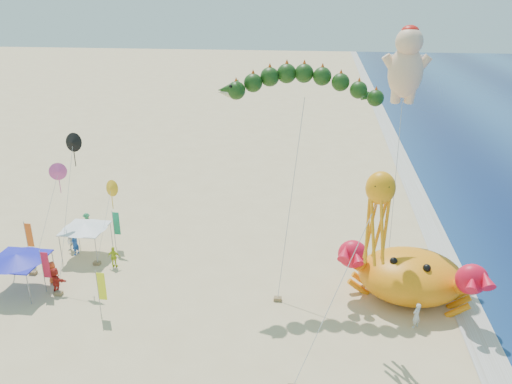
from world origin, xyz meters
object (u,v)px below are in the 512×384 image
Objects in this scene: dragon_kite at (303,90)px; octopus_kite at (378,212)px; cherub_kite at (407,63)px; canopy_blue at (16,258)px; canopy_white at (85,226)px; crab_inflatable at (411,275)px.

dragon_kite reaches higher than octopus_kite.
cherub_kite is (6.94, 4.63, 1.20)m from dragon_kite.
octopus_kite is (4.49, -7.13, -5.08)m from dragon_kite.
octopus_kite is at bearing -101.77° from cherub_kite.
octopus_kite reaches higher than canopy_blue.
canopy_white is at bearing 178.78° from dragon_kite.
octopus_kite is at bearing -123.72° from crab_inflatable.
dragon_kite is at bearing -1.22° from canopy_white.
cherub_kite is 26.38m from canopy_white.
crab_inflatable is 0.54× the size of cherub_kite.
dragon_kite is at bearing 14.95° from canopy_blue.
cherub_kite is at bearing 20.63° from canopy_blue.
canopy_blue is (-25.42, -9.57, -11.95)m from cherub_kite.
canopy_blue is 1.12× the size of canopy_white.
cherub_kite reaches higher than octopus_kite.
crab_inflatable is at bearing 56.28° from octopus_kite.
canopy_blue is at bearing -113.50° from canopy_white.
dragon_kite is 4.29× the size of canopy_white.
octopus_kite is 3.09× the size of canopy_white.
canopy_blue is (-26.06, -2.44, 0.68)m from crab_inflatable.
octopus_kite is 23.76m from canopy_blue.
canopy_white is (2.30, 5.28, -0.00)m from canopy_blue.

